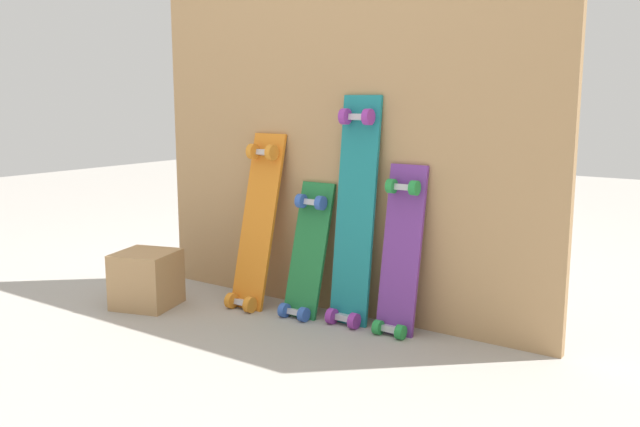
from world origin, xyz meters
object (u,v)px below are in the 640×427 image
skateboard_teal (354,219)px  wooden_crate (147,279)px  skateboard_green (307,257)px  skateboard_purple (400,258)px  skateboard_orange (256,228)px

skateboard_teal → wooden_crate: size_ratio=4.02×
skateboard_green → skateboard_purple: bearing=3.8°
skateboard_green → wooden_crate: (-0.65, -0.32, -0.13)m
skateboard_teal → wooden_crate: (-0.87, -0.35, -0.31)m
skateboard_orange → wooden_crate: size_ratio=3.35×
skateboard_teal → skateboard_orange: bearing=-174.2°
wooden_crate → skateboard_teal: bearing=22.1°
skateboard_orange → skateboard_purple: 0.70m
skateboard_green → skateboard_teal: 0.29m
skateboard_orange → skateboard_green: size_ratio=1.31×
skateboard_teal → skateboard_purple: skateboard_teal is taller
skateboard_orange → skateboard_purple: skateboard_orange is taller
skateboard_orange → wooden_crate: skateboard_orange is taller
skateboard_purple → skateboard_green: bearing=-176.2°
skateboard_green → skateboard_purple: skateboard_purple is taller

